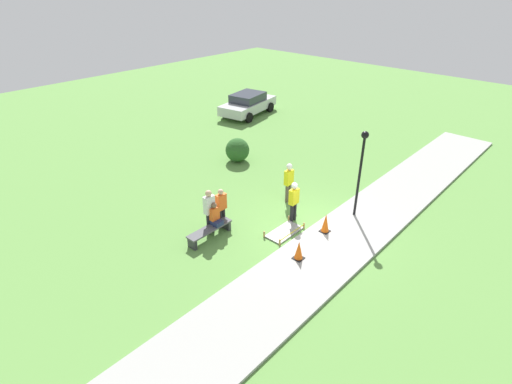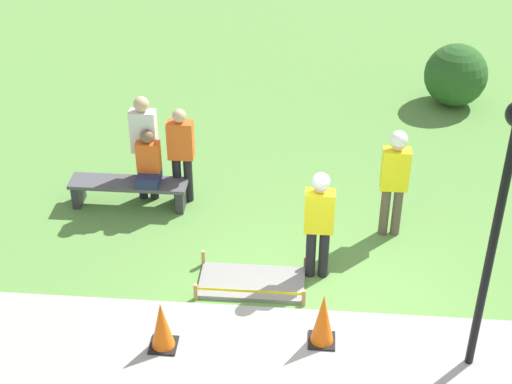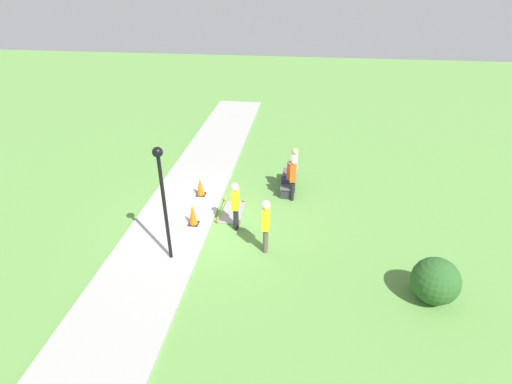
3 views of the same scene
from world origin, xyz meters
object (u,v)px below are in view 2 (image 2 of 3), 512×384
(person_seated_on_bench, at_px, (149,162))
(bystander_in_gray_shirt, at_px, (145,142))
(bystander_in_orange_shirt, at_px, (181,150))
(traffic_cone_far_patch, at_px, (323,319))
(park_bench, at_px, (129,188))
(lamppost_near, at_px, (501,202))
(worker_supervisor, at_px, (319,217))
(traffic_cone_near_patch, at_px, (162,325))
(worker_assistant, at_px, (395,175))

(person_seated_on_bench, distance_m, bystander_in_gray_shirt, 0.32)
(bystander_in_orange_shirt, height_order, bystander_in_gray_shirt, bystander_in_gray_shirt)
(bystander_in_gray_shirt, bearing_deg, traffic_cone_far_patch, -48.40)
(park_bench, bearing_deg, lamppost_near, -32.83)
(park_bench, bearing_deg, worker_supervisor, -26.83)
(park_bench, bearing_deg, traffic_cone_near_patch, -70.46)
(person_seated_on_bench, xyz_separation_m, lamppost_near, (4.53, -3.19, 1.64))
(lamppost_near, bearing_deg, worker_supervisor, 139.05)
(lamppost_near, bearing_deg, bystander_in_gray_shirt, 143.71)
(traffic_cone_near_patch, distance_m, bystander_in_gray_shirt, 3.59)
(traffic_cone_far_patch, xyz_separation_m, bystander_in_gray_shirt, (-2.83, 3.19, 0.56))
(traffic_cone_far_patch, distance_m, lamppost_near, 2.66)
(person_seated_on_bench, relative_size, worker_supervisor, 0.53)
(lamppost_near, bearing_deg, person_seated_on_bench, 144.82)
(traffic_cone_near_patch, height_order, person_seated_on_bench, person_seated_on_bench)
(park_bench, xyz_separation_m, worker_assistant, (4.07, -0.42, 0.73))
(traffic_cone_far_patch, relative_size, bystander_in_gray_shirt, 0.41)
(traffic_cone_far_patch, distance_m, bystander_in_gray_shirt, 4.30)
(traffic_cone_near_patch, bearing_deg, bystander_in_orange_shirt, 95.11)
(traffic_cone_far_patch, xyz_separation_m, lamppost_near, (1.78, -0.20, 1.96))
(park_bench, relative_size, bystander_in_gray_shirt, 1.03)
(park_bench, bearing_deg, bystander_in_gray_shirt, 43.68)
(traffic_cone_near_patch, xyz_separation_m, bystander_in_orange_shirt, (-0.31, 3.42, 0.48))
(traffic_cone_far_patch, height_order, worker_assistant, worker_assistant)
(traffic_cone_far_patch, relative_size, bystander_in_orange_shirt, 0.46)
(worker_supervisor, distance_m, lamppost_near, 2.87)
(traffic_cone_near_patch, distance_m, person_seated_on_bench, 3.35)
(worker_assistant, bearing_deg, bystander_in_orange_shirt, 168.65)
(traffic_cone_near_patch, relative_size, park_bench, 0.37)
(park_bench, xyz_separation_m, lamppost_near, (4.87, -3.14, 2.11))
(traffic_cone_near_patch, bearing_deg, worker_supervisor, 41.97)
(traffic_cone_near_patch, relative_size, traffic_cone_far_patch, 0.92)
(traffic_cone_far_patch, bearing_deg, park_bench, 136.37)
(person_seated_on_bench, relative_size, worker_assistant, 0.51)
(bystander_in_orange_shirt, distance_m, lamppost_near, 5.48)
(worker_assistant, bearing_deg, bystander_in_gray_shirt, 170.12)
(park_bench, relative_size, bystander_in_orange_shirt, 1.14)
(traffic_cone_near_patch, height_order, park_bench, traffic_cone_near_patch)
(worker_supervisor, bearing_deg, lamppost_near, -40.95)
(worker_supervisor, xyz_separation_m, lamppost_near, (1.88, -1.63, 1.44))
(person_seated_on_bench, height_order, worker_supervisor, worker_supervisor)
(bystander_in_gray_shirt, bearing_deg, traffic_cone_near_patch, -75.70)
(traffic_cone_far_patch, bearing_deg, worker_supervisor, 93.74)
(park_bench, bearing_deg, worker_assistant, -5.88)
(traffic_cone_far_patch, height_order, worker_supervisor, worker_supervisor)
(bystander_in_orange_shirt, bearing_deg, lamppost_near, -39.84)
(person_seated_on_bench, height_order, bystander_in_gray_shirt, bystander_in_gray_shirt)
(person_seated_on_bench, xyz_separation_m, bystander_in_gray_shirt, (-0.08, 0.20, 0.24))
(park_bench, relative_size, person_seated_on_bench, 2.08)
(person_seated_on_bench, height_order, worker_assistant, worker_assistant)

